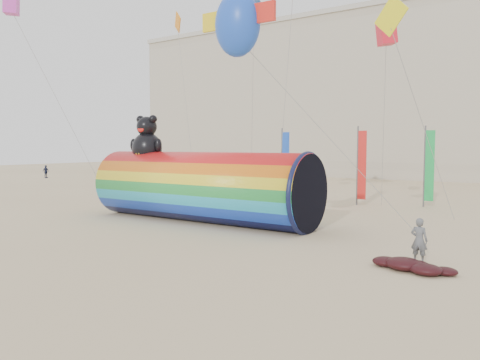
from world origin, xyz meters
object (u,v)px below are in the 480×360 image
Objects in this scene: hotel_building at (347,99)px; kite_handler at (419,240)px; windsock_assembly at (201,185)px; fabric_bundle at (411,265)px.

hotel_building is 50.75m from kite_handler.
windsock_assembly is 11.84m from kite_handler.
kite_handler is 1.35m from fabric_bundle.
kite_handler is (11.49, -2.65, -1.13)m from windsock_assembly.
fabric_bundle is at bearing -66.29° from hotel_building.
kite_handler is at bearing -12.98° from windsock_assembly.
hotel_building is 4.88× the size of windsock_assembly.
fabric_bundle is at bearing -18.48° from windsock_assembly.
fabric_bundle is at bearing 97.01° from kite_handler.
windsock_assembly reaches higher than fabric_bundle.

